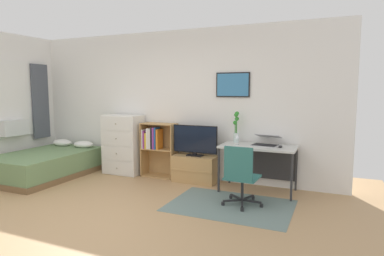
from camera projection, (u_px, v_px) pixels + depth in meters
ground_plane at (88, 220)px, 4.14m from camera, size 7.20×7.20×0.00m
wall_back_with_posters at (175, 104)px, 6.20m from camera, size 6.12×0.09×2.70m
area_rug at (230, 205)px, 4.67m from camera, size 1.70×1.20×0.01m
bed at (46, 164)px, 6.26m from camera, size 1.31×1.97×0.58m
dresser at (123, 144)px, 6.43m from camera, size 0.73×0.46×1.14m
bookshelf at (156, 145)px, 6.20m from camera, size 0.66×0.30×1.01m
tv_stand at (195, 169)px, 5.87m from camera, size 0.77×0.41×0.47m
television at (195, 141)px, 5.80m from camera, size 0.82×0.16×0.54m
desk at (259, 153)px, 5.34m from camera, size 1.18×0.64×0.74m
office_chair at (241, 174)px, 4.59m from camera, size 0.56×0.58×0.86m
laptop at (267, 141)px, 5.32m from camera, size 0.45×0.47×0.17m
computer_mouse at (280, 147)px, 5.09m from camera, size 0.06×0.10×0.03m
bamboo_vase at (236, 127)px, 5.58m from camera, size 0.10×0.10×0.52m
wine_glass at (237, 137)px, 5.33m from camera, size 0.07×0.07×0.18m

